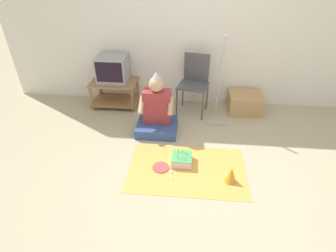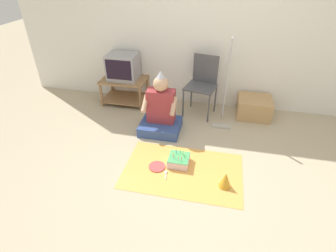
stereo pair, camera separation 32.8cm
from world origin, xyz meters
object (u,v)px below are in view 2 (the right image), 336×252
cardboard_box_stack (254,107)px  paper_plate (157,167)px  person_seated (161,113)px  birthday_cake (179,160)px  dust_mop (224,101)px  folding_chair (203,81)px  party_hat_blue (225,180)px  tv (123,67)px

cardboard_box_stack → paper_plate: size_ratio=2.56×
person_seated → birthday_cake: size_ratio=3.59×
dust_mop → person_seated: bearing=-159.2°
folding_chair → birthday_cake: folding_chair is taller
cardboard_box_stack → birthday_cake: bearing=-124.0°
folding_chair → paper_plate: 1.60m
dust_mop → party_hat_blue: bearing=-85.9°
paper_plate → dust_mop: bearing=57.8°
tv → dust_mop: (1.66, -0.41, -0.24)m
birthday_cake → paper_plate: (-0.24, -0.12, -0.05)m
cardboard_box_stack → person_seated: bearing=-152.1°
birthday_cake → cardboard_box_stack: bearing=56.0°
tv → folding_chair: 1.31m
tv → cardboard_box_stack: size_ratio=0.93×
folding_chair → party_hat_blue: size_ratio=4.95×
party_hat_blue → folding_chair: bearing=105.4°
folding_chair → birthday_cake: 1.44m
folding_chair → party_hat_blue: bearing=-74.6°
dust_mop → person_seated: size_ratio=1.47×
person_seated → folding_chair: bearing=52.4°
paper_plate → cardboard_box_stack: bearing=51.8°
tv → dust_mop: 1.72m
folding_chair → birthday_cake: size_ratio=3.68×
birthday_cake → person_seated: bearing=119.2°
party_hat_blue → person_seated: bearing=134.9°
tv → birthday_cake: (1.19, -1.43, -0.58)m
dust_mop → paper_plate: (-0.71, -1.13, -0.38)m
person_seated → paper_plate: 0.87m
cardboard_box_stack → dust_mop: (-0.47, -0.38, 0.24)m
cardboard_box_stack → person_seated: (-1.33, -0.70, 0.13)m
cardboard_box_stack → paper_plate: cardboard_box_stack is taller
cardboard_box_stack → party_hat_blue: (-0.38, -1.66, -0.05)m
tv → paper_plate: (0.94, -1.54, -0.62)m
folding_chair → dust_mop: dust_mop is taller
cardboard_box_stack → person_seated: 1.51m
tv → dust_mop: dust_mop is taller
person_seated → party_hat_blue: (0.95, -0.95, -0.19)m
dust_mop → person_seated: (-0.86, -0.33, -0.11)m
paper_plate → folding_chair: bearing=76.1°
paper_plate → party_hat_blue: bearing=-10.2°
folding_chair → cardboard_box_stack: size_ratio=1.79×
person_seated → dust_mop: bearing=20.8°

